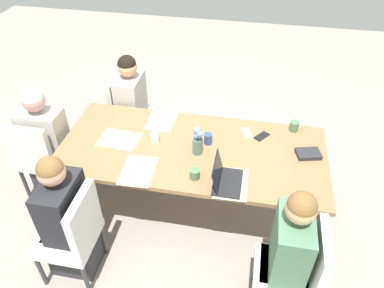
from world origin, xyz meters
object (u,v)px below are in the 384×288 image
chair_head_right_left_mid (40,155)px  chair_near_right_near (128,110)px  person_far_left_far (68,222)px  coffee_mug_near_right (195,174)px  chair_far_left_near (297,271)px  chair_far_left_far (74,232)px  person_near_right_near (133,111)px  coffee_mug_near_left (155,138)px  person_head_right_left_mid (49,148)px  flower_vase (198,140)px  book_red_cover (308,154)px  phone_black (262,136)px  person_far_left_near (287,259)px  phone_silver (247,133)px  coffee_mug_centre_left (294,126)px  dining_table (192,154)px  laptop_far_left_near (225,179)px  coffee_mug_centre_right (208,139)px

chair_head_right_left_mid → chair_near_right_near: (-0.59, -0.89, 0.00)m
person_far_left_far → chair_near_right_near: (0.05, -1.63, -0.03)m
coffee_mug_near_right → chair_far_left_near: bearing=147.9°
chair_far_left_far → chair_near_right_near: 1.69m
person_near_right_near → coffee_mug_near_left: person_near_right_near is taller
person_head_right_left_mid → chair_far_left_far: person_head_right_left_mid is taller
person_far_left_far → flower_vase: 1.23m
person_head_right_left_mid → coffee_mug_near_left: 1.11m
book_red_cover → phone_black: bearing=-39.7°
chair_head_right_left_mid → flower_vase: bearing=-179.2°
chair_far_left_near → chair_far_left_far: bearing=-0.5°
chair_near_right_near → phone_black: size_ratio=6.00×
coffee_mug_near_right → book_red_cover: coffee_mug_near_right is taller
person_far_left_near → person_far_left_far: 1.68m
phone_silver → book_red_cover: bearing=47.7°
chair_near_right_near → book_red_cover: bearing=158.8°
person_far_left_near → phone_silver: person_far_left_near is taller
chair_head_right_left_mid → coffee_mug_near_left: size_ratio=11.12×
person_head_right_left_mid → person_near_right_near: size_ratio=1.00×
chair_head_right_left_mid → coffee_mug_near_right: bearing=169.7°
person_far_left_near → coffee_mug_centre_left: size_ratio=12.57×
person_near_right_near → coffee_mug_centre_left: 1.75m
dining_table → laptop_far_left_near: (-0.33, 0.37, 0.11)m
coffee_mug_near_left → phone_silver: bearing=-161.3°
phone_silver → person_far_left_far: bearing=-70.1°
person_head_right_left_mid → chair_near_right_near: (-0.53, -0.82, -0.03)m
person_far_left_far → coffee_mug_near_left: (-0.50, -0.84, 0.27)m
chair_head_right_left_mid → person_far_left_far: bearing=131.3°
chair_head_right_left_mid → chair_far_left_near: bearing=161.4°
chair_head_right_left_mid → phone_black: size_ratio=6.00×
chair_far_left_far → person_far_left_far: 0.10m
coffee_mug_near_left → coffee_mug_near_right: bearing=137.8°
person_far_left_near → coffee_mug_near_left: (1.19, -0.85, 0.27)m
phone_silver → coffee_mug_centre_right: bearing=-78.3°
dining_table → coffee_mug_near_left: coffee_mug_near_left is taller
person_near_right_near → flower_vase: size_ratio=4.48×
person_near_right_near → coffee_mug_centre_left: size_ratio=12.57×
person_far_left_near → chair_far_left_far: 1.61m
person_head_right_left_mid → phone_black: 2.05m
dining_table → laptop_far_left_near: laptop_far_left_near is taller
dining_table → coffee_mug_near_left: bearing=-6.2°
phone_black → dining_table: bearing=-27.4°
chair_far_left_far → dining_table: bearing=-131.5°
chair_head_right_left_mid → person_far_left_far: (-0.64, 0.73, 0.03)m
flower_vase → book_red_cover: 0.95m
chair_far_left_near → coffee_mug_near_right: bearing=-32.1°
person_far_left_far → laptop_far_left_near: bearing=-159.6°
phone_silver → person_near_right_near: bearing=-130.5°
person_far_left_far → phone_silver: person_far_left_far is taller
person_far_left_near → person_near_right_near: 2.29m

